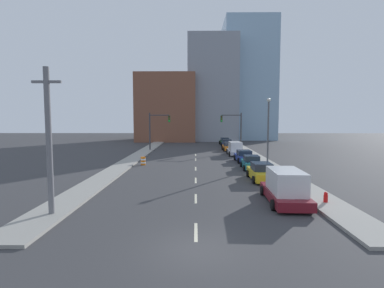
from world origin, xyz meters
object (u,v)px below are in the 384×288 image
(traffic_signal_right, at_px, (235,127))
(street_lamp, at_px, (268,126))
(sedan_teal, at_px, (251,163))
(utility_pole_left_near, at_px, (49,141))
(box_truck_silver, at_px, (235,149))
(box_truck_maroon, at_px, (285,187))
(sedan_orange, at_px, (229,147))
(sedan_green, at_px, (225,141))
(fire_hydrant, at_px, (326,198))
(traffic_signal_left, at_px, (155,127))
(traffic_barrel, at_px, (143,161))
(sedan_navy, at_px, (227,144))
(sedan_yellow, at_px, (261,172))
(sedan_blue, at_px, (244,156))

(traffic_signal_right, height_order, street_lamp, street_lamp)
(traffic_signal_right, relative_size, sedan_teal, 1.51)
(utility_pole_left_near, height_order, box_truck_silver, utility_pole_left_near)
(traffic_signal_right, distance_m, box_truck_maroon, 31.59)
(utility_pole_left_near, height_order, sedan_orange, utility_pole_left_near)
(sedan_green, bearing_deg, sedan_teal, -91.84)
(utility_pole_left_near, bearing_deg, fire_hydrant, 8.48)
(traffic_signal_left, bearing_deg, traffic_barrel, -87.77)
(sedan_teal, height_order, box_truck_silver, box_truck_silver)
(traffic_barrel, distance_m, box_truck_silver, 15.63)
(utility_pole_left_near, distance_m, sedan_navy, 43.49)
(traffic_signal_right, xyz_separation_m, utility_pole_left_near, (-14.73, -34.23, 0.14))
(sedan_orange, height_order, sedan_green, sedan_green)
(traffic_barrel, relative_size, box_truck_maroon, 0.17)
(sedan_green, bearing_deg, box_truck_maroon, -92.13)
(sedan_yellow, relative_size, sedan_blue, 0.98)
(street_lamp, relative_size, box_truck_silver, 1.39)
(sedan_blue, distance_m, sedan_green, 24.92)
(traffic_barrel, xyz_separation_m, sedan_green, (12.30, 27.72, 0.20))
(street_lamp, height_order, box_truck_maroon, street_lamp)
(sedan_yellow, bearing_deg, utility_pole_left_near, -143.99)
(sedan_green, bearing_deg, traffic_signal_left, -138.64)
(sedan_blue, bearing_deg, utility_pole_left_near, -125.24)
(traffic_signal_right, bearing_deg, sedan_blue, -92.49)
(box_truck_maroon, bearing_deg, utility_pole_left_near, -166.27)
(fire_hydrant, distance_m, box_truck_silver, 26.13)
(box_truck_maroon, xyz_separation_m, sedan_orange, (-0.11, 32.11, -0.37))
(box_truck_maroon, height_order, sedan_teal, box_truck_maroon)
(traffic_barrel, relative_size, sedan_navy, 0.21)
(utility_pole_left_near, bearing_deg, box_truck_maroon, 11.48)
(sedan_orange, xyz_separation_m, sedan_green, (0.45, 11.37, 0.02))
(traffic_barrel, bearing_deg, sedan_yellow, -35.50)
(traffic_barrel, height_order, sedan_blue, sedan_blue)
(box_truck_silver, bearing_deg, sedan_navy, 89.70)
(traffic_barrel, distance_m, box_truck_maroon, 19.79)
(traffic_signal_right, bearing_deg, fire_hydrant, -87.26)
(street_lamp, height_order, box_truck_silver, street_lamp)
(traffic_signal_left, bearing_deg, sedan_orange, 3.16)
(traffic_signal_left, xyz_separation_m, fire_hydrant, (15.00, -31.81, -3.67))
(traffic_signal_left, bearing_deg, sedan_navy, 27.85)
(sedan_teal, xyz_separation_m, sedan_navy, (-0.01, 25.06, 0.00))
(traffic_signal_right, bearing_deg, sedan_green, 92.71)
(box_truck_silver, relative_size, sedan_navy, 1.27)
(street_lamp, relative_size, sedan_orange, 1.69)
(fire_hydrant, bearing_deg, utility_pole_left_near, -171.52)
(utility_pole_left_near, relative_size, sedan_orange, 1.78)
(fire_hydrant, bearing_deg, sedan_blue, 96.27)
(sedan_yellow, distance_m, box_truck_silver, 18.45)
(box_truck_maroon, bearing_deg, fire_hydrant, -6.63)
(utility_pole_left_near, relative_size, traffic_barrel, 8.64)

